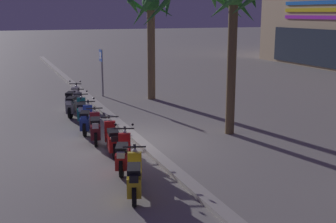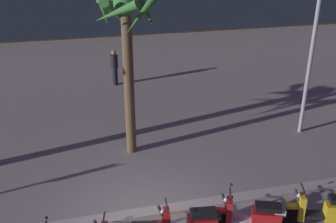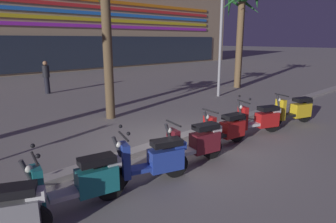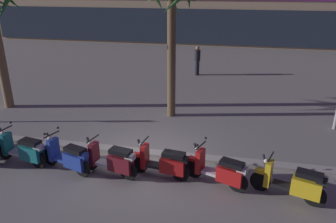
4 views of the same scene
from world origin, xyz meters
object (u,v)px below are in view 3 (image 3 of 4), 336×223
object	(u,v)px
pedestrian_strolling_near_curb	(46,77)
scooter_maroon_second_in_line	(196,143)
street_lamp	(222,15)
scooter_teal_lead_nearest	(80,183)
scooter_yellow_tail_end	(294,110)
scooter_red_last_in_row	(225,129)
scooter_blue_mid_centre	(153,160)
palm_tree_mid_walkway	(105,3)
scooter_red_gap_after_mid	(259,119)
palm_tree_far_corner	(241,14)

from	to	relation	value
pedestrian_strolling_near_curb	scooter_maroon_second_in_line	bearing A→B (deg)	-95.16
scooter_maroon_second_in_line	street_lamp	distance (m)	8.91
pedestrian_strolling_near_curb	street_lamp	size ratio (longest dim) A/B	0.27
scooter_teal_lead_nearest	scooter_yellow_tail_end	world-z (taller)	scooter_teal_lead_nearest
scooter_red_last_in_row	pedestrian_strolling_near_curb	size ratio (longest dim) A/B	1.04
scooter_blue_mid_centre	palm_tree_mid_walkway	distance (m)	6.18
scooter_teal_lead_nearest	scooter_yellow_tail_end	xyz separation A→B (m)	(7.49, -0.20, 0.00)
scooter_teal_lead_nearest	pedestrian_strolling_near_curb	distance (m)	11.61
scooter_red_last_in_row	scooter_yellow_tail_end	distance (m)	3.35
scooter_maroon_second_in_line	scooter_red_gap_after_mid	size ratio (longest dim) A/B	1.02
scooter_blue_mid_centre	scooter_red_gap_after_mid	distance (m)	4.22
scooter_blue_mid_centre	palm_tree_far_corner	world-z (taller)	palm_tree_far_corner
scooter_red_last_in_row	palm_tree_mid_walkway	world-z (taller)	palm_tree_mid_walkway
scooter_teal_lead_nearest	scooter_red_last_in_row	bearing A→B (deg)	1.99
scooter_maroon_second_in_line	street_lamp	size ratio (longest dim) A/B	0.28
scooter_red_last_in_row	scooter_yellow_tail_end	world-z (taller)	same
pedestrian_strolling_near_curb	street_lamp	distance (m)	9.21
scooter_red_last_in_row	street_lamp	bearing A→B (deg)	38.67
scooter_maroon_second_in_line	scooter_yellow_tail_end	bearing A→B (deg)	-1.57
pedestrian_strolling_near_curb	street_lamp	xyz separation A→B (m)	(5.86, -6.47, 2.94)
pedestrian_strolling_near_curb	scooter_teal_lead_nearest	bearing A→B (deg)	-108.89
palm_tree_mid_walkway	pedestrian_strolling_near_curb	size ratio (longest dim) A/B	3.07
pedestrian_strolling_near_curb	street_lamp	world-z (taller)	street_lamp
scooter_red_last_in_row	street_lamp	size ratio (longest dim) A/B	0.28
scooter_teal_lead_nearest	palm_tree_mid_walkway	size ratio (longest dim) A/B	0.35
street_lamp	scooter_red_gap_after_mid	bearing A→B (deg)	-131.31
scooter_teal_lead_nearest	palm_tree_far_corner	bearing A→B (deg)	23.31
scooter_blue_mid_centre	palm_tree_mid_walkway	size ratio (longest dim) A/B	0.33
palm_tree_far_corner	scooter_teal_lead_nearest	bearing A→B (deg)	-156.69
scooter_red_gap_after_mid	pedestrian_strolling_near_curb	distance (m)	11.12
scooter_maroon_second_in_line	pedestrian_strolling_near_curb	distance (m)	11.10
scooter_blue_mid_centre	palm_tree_mid_walkway	world-z (taller)	palm_tree_mid_walkway
palm_tree_mid_walkway	scooter_maroon_second_in_line	bearing A→B (deg)	-98.94
scooter_maroon_second_in_line	palm_tree_far_corner	distance (m)	11.85
scooter_blue_mid_centre	palm_tree_far_corner	distance (m)	12.96
scooter_red_last_in_row	scooter_red_gap_after_mid	size ratio (longest dim) A/B	1.02
scooter_teal_lead_nearest	scooter_blue_mid_centre	size ratio (longest dim) A/B	1.07
pedestrian_strolling_near_curb	palm_tree_far_corner	bearing A→B (deg)	-32.05
scooter_maroon_second_in_line	palm_tree_far_corner	world-z (taller)	palm_tree_far_corner
scooter_red_gap_after_mid	pedestrian_strolling_near_curb	xyz separation A→B (m)	(-1.93, 10.94, 0.43)
scooter_maroon_second_in_line	palm_tree_mid_walkway	distance (m)	5.85
scooter_red_gap_after_mid	pedestrian_strolling_near_curb	world-z (taller)	pedestrian_strolling_near_curb
scooter_yellow_tail_end	street_lamp	world-z (taller)	street_lamp
scooter_teal_lead_nearest	scooter_red_gap_after_mid	bearing A→B (deg)	0.44
scooter_red_gap_after_mid	scooter_teal_lead_nearest	bearing A→B (deg)	-179.56
scooter_blue_mid_centre	scooter_maroon_second_in_line	bearing A→B (deg)	2.02
scooter_blue_mid_centre	pedestrian_strolling_near_curb	size ratio (longest dim) A/B	1.02
scooter_maroon_second_in_line	scooter_yellow_tail_end	world-z (taller)	same
palm_tree_mid_walkway	palm_tree_far_corner	bearing A→B (deg)	5.09
palm_tree_mid_walkway	street_lamp	world-z (taller)	street_lamp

